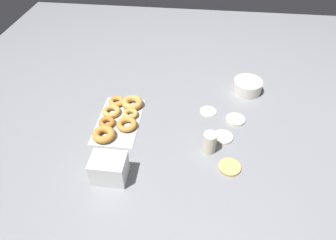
# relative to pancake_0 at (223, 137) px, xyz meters

# --- Properties ---
(ground_plane) EXTENTS (3.00, 3.00, 0.00)m
(ground_plane) POSITION_rel_pancake_0_xyz_m (-0.05, -0.15, -0.01)
(ground_plane) COLOR gray
(pancake_0) EXTENTS (0.10, 0.10, 0.01)m
(pancake_0) POSITION_rel_pancake_0_xyz_m (0.00, 0.00, 0.00)
(pancake_0) COLOR beige
(pancake_0) RESTS_ON ground_plane
(pancake_1) EXTENTS (0.09, 0.09, 0.01)m
(pancake_1) POSITION_rel_pancake_0_xyz_m (-0.19, -0.07, -0.00)
(pancake_1) COLOR beige
(pancake_1) RESTS_ON ground_plane
(pancake_2) EXTENTS (0.10, 0.10, 0.01)m
(pancake_2) POSITION_rel_pancake_0_xyz_m (-0.14, 0.07, -0.00)
(pancake_2) COLOR beige
(pancake_2) RESTS_ON ground_plane
(pancake_3) EXTENTS (0.10, 0.10, 0.01)m
(pancake_3) POSITION_rel_pancake_0_xyz_m (0.18, 0.03, 0.00)
(pancake_3) COLOR tan
(pancake_3) RESTS_ON ground_plane
(donut_tray) EXTENTS (0.37, 0.22, 0.04)m
(donut_tray) POSITION_rel_pancake_0_xyz_m (-0.07, -0.53, 0.01)
(donut_tray) COLOR #ADAFB5
(donut_tray) RESTS_ON ground_plane
(batter_bowl) EXTENTS (0.16, 0.16, 0.07)m
(batter_bowl) POSITION_rel_pancake_0_xyz_m (-0.40, 0.14, 0.03)
(batter_bowl) COLOR silver
(batter_bowl) RESTS_ON ground_plane
(container_stack) EXTENTS (0.11, 0.15, 0.12)m
(container_stack) POSITION_rel_pancake_0_xyz_m (0.29, -0.48, 0.05)
(container_stack) COLOR white
(container_stack) RESTS_ON ground_plane
(paper_cup) EXTENTS (0.06, 0.06, 0.10)m
(paper_cup) POSITION_rel_pancake_0_xyz_m (0.09, -0.07, 0.05)
(paper_cup) COLOR beige
(paper_cup) RESTS_ON ground_plane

